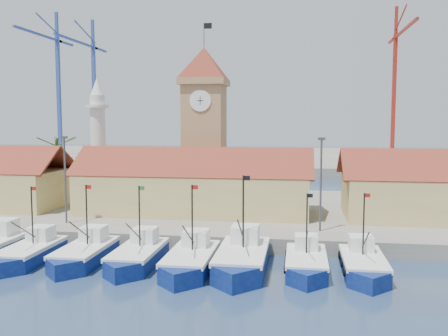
# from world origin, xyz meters

# --- Properties ---
(ground) EXTENTS (400.00, 400.00, 0.00)m
(ground) POSITION_xyz_m (0.00, 0.00, 0.00)
(ground) COLOR navy
(ground) RESTS_ON ground
(quay) EXTENTS (140.00, 32.00, 1.50)m
(quay) POSITION_xyz_m (0.00, 24.00, 0.75)
(quay) COLOR gray
(quay) RESTS_ON ground
(terminal) EXTENTS (240.00, 80.00, 2.00)m
(terminal) POSITION_xyz_m (0.00, 110.00, 1.00)
(terminal) COLOR gray
(terminal) RESTS_ON ground
(boat_2) EXTENTS (3.30, 9.05, 6.85)m
(boat_2) POSITION_xyz_m (-10.91, 2.60, 0.71)
(boat_2) COLOR navy
(boat_2) RESTS_ON ground
(boat_3) EXTENTS (3.40, 9.31, 7.04)m
(boat_3) POSITION_xyz_m (-6.08, 2.94, 0.73)
(boat_3) COLOR navy
(boat_3) RESTS_ON ground
(boat_4) EXTENTS (3.40, 9.31, 7.05)m
(boat_4) POSITION_xyz_m (-1.38, 2.96, 0.73)
(boat_4) COLOR navy
(boat_4) RESTS_ON ground
(boat_5) EXTENTS (3.54, 9.70, 7.34)m
(boat_5) POSITION_xyz_m (3.34, 2.16, 0.76)
(boat_5) COLOR navy
(boat_5) RESTS_ON ground
(boat_6) EXTENTS (3.92, 10.74, 8.13)m
(boat_6) POSITION_xyz_m (7.44, 2.88, 0.84)
(boat_6) COLOR navy
(boat_6) RESTS_ON ground
(boat_7) EXTENTS (3.22, 8.81, 6.67)m
(boat_7) POSITION_xyz_m (12.59, 3.17, 0.69)
(boat_7) COLOR navy
(boat_7) RESTS_ON ground
(boat_8) EXTENTS (3.27, 8.97, 6.79)m
(boat_8) POSITION_xyz_m (17.05, 3.22, 0.70)
(boat_8) COLOR navy
(boat_8) RESTS_ON ground
(hall_center) EXTENTS (27.04, 10.13, 7.61)m
(hall_center) POSITION_xyz_m (0.00, 20.00, 3.99)
(hall_center) COLOR #D2C373
(hall_center) RESTS_ON quay
(clock_tower) EXTENTS (5.80, 5.80, 22.70)m
(clock_tower) POSITION_xyz_m (0.00, 26.00, 11.96)
(clock_tower) COLOR #A37754
(clock_tower) RESTS_ON quay
(minaret) EXTENTS (3.00, 3.00, 16.30)m
(minaret) POSITION_xyz_m (-15.00, 28.00, 9.73)
(minaret) COLOR silver
(minaret) RESTS_ON quay
(palm_tree) EXTENTS (5.60, 5.03, 8.39)m
(palm_tree) POSITION_xyz_m (-20.00, 26.00, 6.25)
(palm_tree) COLOR brown
(palm_tree) RESTS_ON quay
(lamp_posts) EXTENTS (80.70, 0.25, 9.03)m
(lamp_posts) POSITION_xyz_m (0.50, 12.00, 6.48)
(lamp_posts) COLOR #3F3F44
(lamp_posts) RESTS_ON quay
(crane_blue_far) EXTENTS (1.00, 32.29, 41.13)m
(crane_blue_far) POSITION_xyz_m (-57.75, 100.62, 24.80)
(crane_blue_far) COLOR #314797
(crane_blue_far) RESTS_ON terminal
(crane_blue_near) EXTENTS (1.00, 33.89, 39.86)m
(crane_blue_near) POSITION_xyz_m (-49.39, 106.35, 24.22)
(crane_blue_near) COLOR #314797
(crane_blue_near) RESTS_ON terminal
(crane_red_right) EXTENTS (1.00, 35.13, 40.24)m
(crane_red_right) POSITION_xyz_m (37.10, 103.17, 24.53)
(crane_red_right) COLOR maroon
(crane_red_right) RESTS_ON terminal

